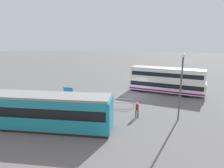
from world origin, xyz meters
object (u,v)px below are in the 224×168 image
(tram_yellow, at_px, (34,110))
(pedestrian_crossing, at_px, (137,109))
(pedestrian_near_railing, at_px, (106,98))
(double_decker_bus, at_px, (166,80))
(street_lamp, at_px, (181,82))
(info_sign, at_px, (68,92))

(tram_yellow, relative_size, pedestrian_crossing, 8.64)
(tram_yellow, height_order, pedestrian_crossing, tram_yellow)
(pedestrian_near_railing, height_order, pedestrian_crossing, pedestrian_crossing)
(double_decker_bus, height_order, street_lamp, street_lamp)
(double_decker_bus, relative_size, tram_yellow, 0.77)
(tram_yellow, relative_size, pedestrian_near_railing, 8.69)
(double_decker_bus, xyz_separation_m, tram_yellow, (13.10, 13.96, -0.24))
(info_sign, xyz_separation_m, street_lamp, (-12.91, 2.66, 2.38))
(pedestrian_near_railing, xyz_separation_m, street_lamp, (-8.18, 3.00, 3.01))
(pedestrian_near_railing, bearing_deg, double_decker_bus, -138.34)
(tram_yellow, bearing_deg, pedestrian_crossing, -156.75)
(pedestrian_crossing, xyz_separation_m, info_sign, (8.72, -2.70, 0.63))
(pedestrian_near_railing, height_order, street_lamp, street_lamp)
(double_decker_bus, relative_size, street_lamp, 1.64)
(tram_yellow, bearing_deg, info_sign, -94.90)
(tram_yellow, distance_m, street_lamp, 14.26)
(pedestrian_near_railing, bearing_deg, tram_yellow, 52.97)
(double_decker_bus, distance_m, pedestrian_crossing, 10.72)
(street_lamp, bearing_deg, info_sign, -11.65)
(pedestrian_near_railing, bearing_deg, street_lamp, 159.89)
(double_decker_bus, height_order, pedestrian_crossing, double_decker_bus)
(pedestrian_crossing, height_order, street_lamp, street_lamp)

